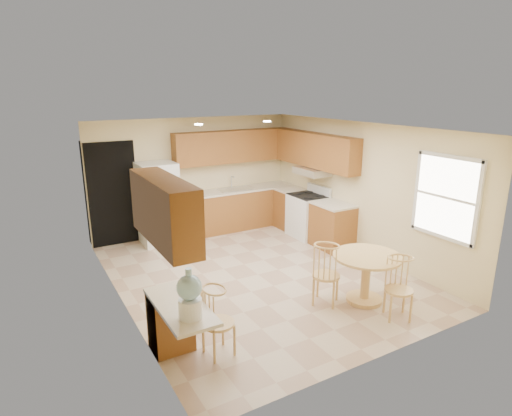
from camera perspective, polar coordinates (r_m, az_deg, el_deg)
floor at (r=7.45m, az=0.26°, el=-8.85°), size 5.50×5.50×0.00m
ceiling at (r=6.80m, az=0.28°, el=10.68°), size 4.50×5.50×0.02m
wall_back at (r=9.43m, az=-8.20°, el=4.28°), size 4.50×0.02×2.50m
wall_front at (r=4.97m, az=16.58°, el=-6.83°), size 4.50×0.02×2.50m
wall_left at (r=6.24m, az=-17.88°, el=-2.29°), size 0.02×5.50×2.50m
wall_right at (r=8.35m, az=13.74°, el=2.49°), size 0.02×5.50×2.50m
doorway at (r=8.98m, az=-18.51°, el=1.73°), size 0.90×0.02×2.10m
base_cab_back at (r=9.71m, az=-2.56°, el=-0.18°), size 2.75×0.60×0.87m
counter_back at (r=9.60m, az=-2.59°, el=2.43°), size 2.75×0.63×0.04m
base_cab_right_a at (r=9.76m, az=4.67°, el=-0.15°), size 0.60×0.59×0.87m
counter_right_a at (r=9.64m, az=4.73°, el=2.45°), size 0.63×0.59×0.04m
base_cab_right_b at (r=8.66m, az=10.13°, el=-2.44°), size 0.60×0.80×0.87m
counter_right_b at (r=8.53m, az=10.28°, el=0.47°), size 0.63×0.80×0.04m
upper_cab_back at (r=9.54m, az=-3.04°, el=8.21°), size 2.75×0.33×0.70m
upper_cab_right at (r=9.03m, az=7.92°, el=7.65°), size 0.33×2.42×0.70m
upper_cab_left at (r=4.62m, az=-12.14°, el=-0.33°), size 0.33×1.40×0.70m
sink at (r=9.58m, az=-2.73°, el=2.54°), size 0.78×0.44×0.01m
range_hood at (r=9.03m, az=7.50°, el=4.89°), size 0.50×0.76×0.14m
desk_pedestal at (r=5.48m, az=-11.30°, el=-14.61°), size 0.48×0.42×0.72m
desk_top at (r=4.97m, az=-10.08°, el=-12.74°), size 0.50×1.20×0.04m
window at (r=7.10m, az=24.01°, el=1.33°), size 0.06×1.12×1.30m
can_light_a at (r=7.65m, az=-7.65°, el=11.00°), size 0.14×0.14×0.02m
can_light_b at (r=8.29m, az=1.50°, el=11.49°), size 0.14×0.14×0.02m
refrigerator at (r=8.90m, az=-12.92°, el=0.60°), size 0.74×0.72×1.67m
stove at (r=9.21m, az=6.92°, el=-0.96°), size 0.65×0.76×1.09m
dining_table at (r=6.59m, az=14.47°, el=-8.17°), size 1.00×1.00×0.74m
chair_table_a at (r=6.32m, az=9.88°, el=-8.12°), size 0.41×0.51×0.93m
chair_table_b at (r=6.20m, az=19.17°, el=-9.64°), size 0.39×0.45×0.88m
chair_desk at (r=5.14m, az=-4.66°, el=-14.36°), size 0.38×0.49×0.87m
water_crock at (r=4.58m, az=-8.84°, el=-11.46°), size 0.27×0.27×0.55m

